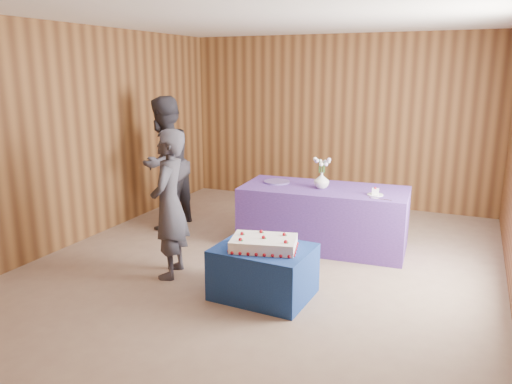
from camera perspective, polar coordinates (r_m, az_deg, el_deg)
The scene contains 13 objects.
ground at distance 5.74m, azimuth 1.09°, elevation -8.23°, with size 6.00×6.00×0.00m, color gray.
room_shell at distance 5.33m, azimuth 1.18°, elevation 10.04°, with size 5.04×6.04×2.72m.
cake_table at distance 4.89m, azimuth 0.86°, elevation -9.09°, with size 0.90×0.70×0.50m, color navy.
serving_table at distance 6.25m, azimuth 7.71°, elevation -2.85°, with size 2.00×0.90×0.75m, color #5D3696.
sheet_cake at distance 4.74m, azimuth 0.90°, elevation -5.88°, with size 0.71×0.56×0.15m.
vase at distance 6.10m, azimuth 7.50°, elevation 1.33°, with size 0.19×0.19×0.19m, color silver.
flower_spray at distance 6.06m, azimuth 7.57°, elevation 3.49°, with size 0.21×0.21×0.16m.
platter at distance 6.37m, azimuth 2.40°, elevation 1.17°, with size 0.33×0.33×0.02m, color #6850A0.
plate at distance 5.89m, azimuth 13.47°, elevation -0.31°, with size 0.18×0.18×0.01m, color silver.
cake_slice at distance 5.88m, azimuth 13.49°, elevation 0.08°, with size 0.09×0.08×0.09m.
knife at distance 5.72m, azimuth 14.02°, elevation -0.79°, with size 0.26×0.02×0.00m, color silver.
guest_left at distance 5.28m, azimuth -9.89°, elevation -1.40°, with size 0.57×0.38×1.57m, color #383640.
guest_right at distance 6.97m, azimuth -10.39°, elevation 3.28°, with size 0.88×0.69×1.81m, color #33313B.
Camera 1 is at (2.04, -4.91, 2.16)m, focal length 35.00 mm.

